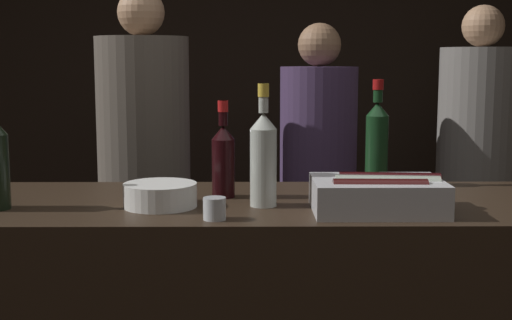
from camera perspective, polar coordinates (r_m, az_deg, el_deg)
The scene contains 10 objects.
wall_back_chalkboard at distance 4.34m, azimuth -0.21°, elevation 7.40°, with size 6.40×0.06×2.80m.
ice_bin_with_bottles at distance 2.03m, azimuth 9.88°, elevation -2.62°, with size 0.37×0.27×0.10m.
bowl_white at distance 2.08m, azimuth -7.67°, elevation -2.73°, with size 0.21×0.21×0.07m.
candle_votive at distance 1.90m, azimuth -3.34°, elevation -3.89°, with size 0.06×0.06×0.06m.
rose_wine_bottle at distance 2.06m, azimuth 0.59°, elevation 0.32°, with size 0.08×0.08×0.36m.
red_wine_bottle_burgundy at distance 2.43m, azimuth 9.65°, elevation 1.57°, with size 0.08×0.08×0.36m.
red_wine_bottle_tall at distance 2.20m, azimuth -2.63°, elevation 0.19°, with size 0.07×0.07×0.30m.
person_in_hoodie at distance 3.54m, azimuth 4.98°, elevation -0.95°, with size 0.38×0.38×1.62m.
person_blond_tee at distance 3.29m, azimuth -8.92°, elevation -0.38°, with size 0.42×0.42×1.76m.
person_grey_polo at distance 3.82m, azimuth 17.29°, elevation 0.15°, with size 0.41×0.41×1.72m.
Camera 1 is at (-0.02, -1.78, 1.45)m, focal length 50.00 mm.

